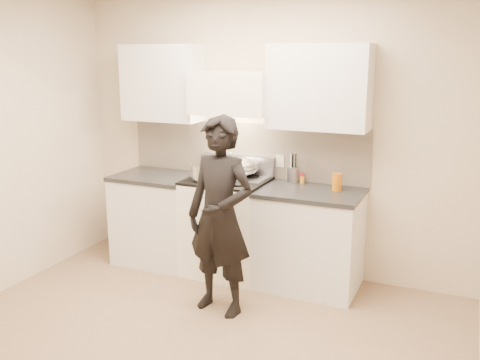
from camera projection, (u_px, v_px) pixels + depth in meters
name	position (u px, v px, depth m)	size (l,w,h in m)	color
ground_plane	(183.00, 349.00, 3.93)	(4.00, 4.00, 0.00)	#8A6C50
room_shell	(196.00, 126.00, 3.91)	(4.04, 3.54, 2.70)	beige
stove	(227.00, 226.00, 5.21)	(0.76, 0.65, 0.96)	white
counter_right	(309.00, 239.00, 4.89)	(0.92, 0.67, 0.92)	silver
counter_left	(159.00, 218.00, 5.51)	(0.82, 0.67, 0.92)	silver
wok	(241.00, 167.00, 5.13)	(0.34, 0.42, 0.27)	silver
stock_pot	(202.00, 172.00, 5.02)	(0.29, 0.25, 0.14)	silver
utensil_crock	(293.00, 174.00, 5.06)	(0.10, 0.10, 0.28)	#9D9BAC
spice_jar	(302.00, 178.00, 5.03)	(0.04, 0.04, 0.09)	orange
oil_glass	(337.00, 182.00, 4.76)	(0.09, 0.09, 0.16)	#AE5C0A
person	(220.00, 217.00, 4.34)	(0.60, 0.40, 1.65)	black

